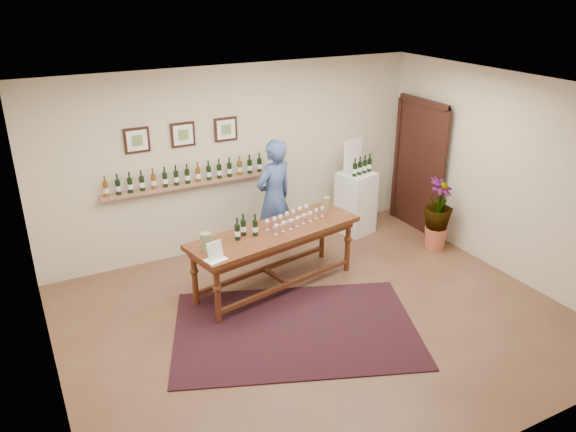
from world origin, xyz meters
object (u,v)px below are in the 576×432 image
potted_plant (438,215)px  display_pedestal (356,203)px  tasting_table (275,239)px  person (274,198)px

potted_plant → display_pedestal: bearing=122.1°
tasting_table → potted_plant: bearing=-13.6°
display_pedestal → potted_plant: display_pedestal is taller
potted_plant → person: size_ratio=0.56×
display_pedestal → potted_plant: bearing=-57.9°
potted_plant → tasting_table: bearing=177.4°
tasting_table → display_pedestal: bearing=16.4°
tasting_table → potted_plant: 2.72m
display_pedestal → potted_plant: (0.72, -1.16, 0.07)m
tasting_table → potted_plant: potted_plant is taller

